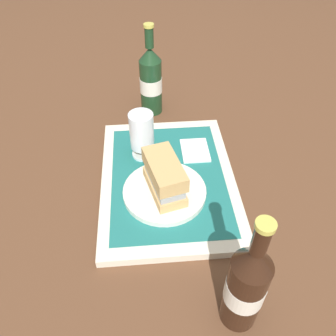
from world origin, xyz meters
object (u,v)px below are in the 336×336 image
object	(u,v)px
second_bottle	(246,286)
beer_glass	(142,134)
sandwich	(164,175)
beer_bottle	(151,80)
plate	(165,192)

from	to	relation	value
second_bottle	beer_glass	bearing A→B (deg)	20.03
sandwich	beer_glass	size ratio (longest dim) A/B	1.13
beer_bottle	second_bottle	xyz separation A→B (m)	(-0.65, -0.12, 0.00)
sandwich	second_bottle	size ratio (longest dim) A/B	0.53
second_bottle	sandwich	bearing A→B (deg)	21.08
beer_bottle	beer_glass	bearing A→B (deg)	171.61
sandwich	beer_bottle	distance (m)	0.37
beer_bottle	second_bottle	world-z (taller)	same
beer_glass	plate	bearing A→B (deg)	-162.27
beer_glass	sandwich	bearing A→B (deg)	-162.19
beer_glass	beer_bottle	size ratio (longest dim) A/B	0.47
plate	beer_bottle	size ratio (longest dim) A/B	0.71
plate	sandwich	xyz separation A→B (m)	(0.00, 0.00, 0.05)
beer_bottle	sandwich	bearing A→B (deg)	-178.41
plate	second_bottle	distance (m)	0.31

